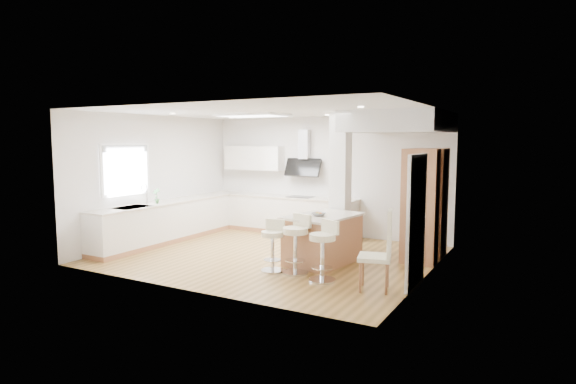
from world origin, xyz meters
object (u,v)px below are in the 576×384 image
Objects in this scene: bar_stool_a at (273,243)px; bar_stool_c at (323,247)px; dining_chair at (382,248)px; bar_stool_b at (296,241)px; peninsula at (323,239)px.

bar_stool_a is 0.91× the size of bar_stool_c.
dining_chair reaches higher than bar_stool_a.
bar_stool_c is at bearing -0.99° from bar_stool_b.
peninsula is 1.79× the size of bar_stool_a.
peninsula is 0.86m from bar_stool_b.
bar_stool_a is 0.43m from bar_stool_b.
dining_chair is at bearing 22.28° from bar_stool_c.
bar_stool_a is (-0.52, -0.93, 0.05)m from peninsula.
peninsula is at bearing 50.42° from bar_stool_a.
bar_stool_c reaches higher than peninsula.
dining_chair reaches higher than bar_stool_b.
bar_stool_c reaches higher than bar_stool_a.
dining_chair is at bearing -14.42° from bar_stool_a.
peninsula is at bearing 139.55° from bar_stool_c.
dining_chair is (1.99, -0.14, 0.16)m from bar_stool_a.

